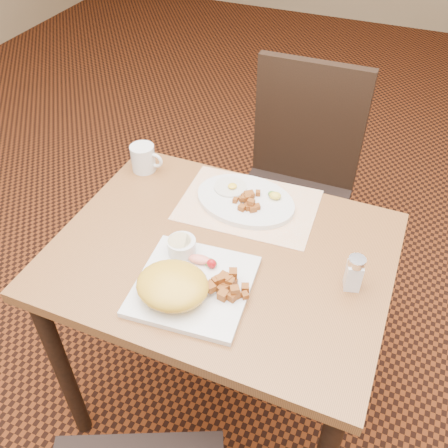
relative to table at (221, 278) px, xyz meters
The scene contains 15 objects.
ground 0.64m from the table, ahead, with size 8.00×8.00×0.00m, color black.
table is the anchor object (origin of this frame).
chair_far 0.68m from the table, 87.03° to the left, with size 0.43×0.44×0.97m.
placemat 0.24m from the table, 89.87° to the left, with size 0.40×0.28×0.00m, color white.
plate_square 0.19m from the table, 95.01° to the right, with size 0.28×0.28×0.02m, color silver.
plate_oval 0.24m from the table, 93.00° to the left, with size 0.30×0.23×0.02m, color silver, non-canonical shape.
hollandaise_mound 0.26m from the table, 102.77° to the right, with size 0.19×0.16×0.07m.
ramekin 0.18m from the table, 145.92° to the right, with size 0.08×0.08×0.04m.
garnish_sq 0.16m from the table, 101.10° to the right, with size 0.08×0.04×0.03m.
fried_egg 0.29m from the table, 106.30° to the left, with size 0.10×0.10×0.02m.
garnish_ov 0.29m from the table, 74.82° to the left, with size 0.05×0.05×0.02m.
salt_shaker 0.39m from the table, ahead, with size 0.05×0.05×0.10m.
coffee_mug 0.48m from the table, 146.34° to the left, with size 0.11×0.08×0.09m.
home_fries_sq 0.21m from the table, 62.17° to the right, with size 0.11×0.09×0.04m.
home_fries_ov 0.24m from the table, 88.26° to the left, with size 0.09×0.10×0.03m.
Camera 1 is at (0.37, -0.88, 1.71)m, focal length 40.00 mm.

